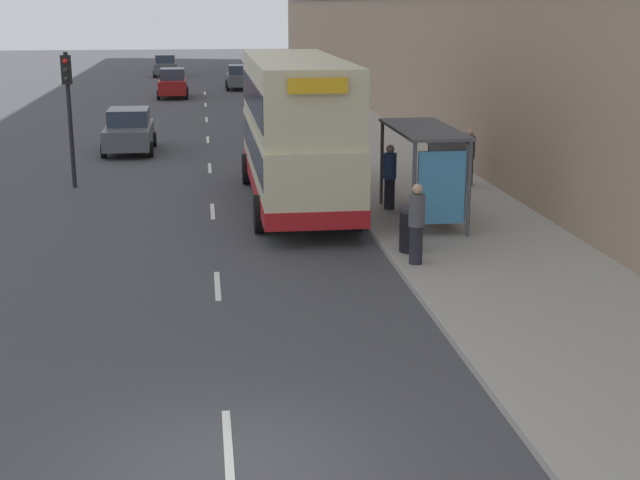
# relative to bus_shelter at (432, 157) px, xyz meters

# --- Properties ---
(ground_plane) EXTENTS (220.00, 220.00, 0.00)m
(ground_plane) POSITION_rel_bus_shelter_xyz_m (-5.77, -12.35, -1.88)
(ground_plane) COLOR #424247
(pavement) EXTENTS (5.00, 93.00, 0.14)m
(pavement) POSITION_rel_bus_shelter_xyz_m (0.73, 26.15, -1.81)
(pavement) COLOR #A39E93
(pavement) RESTS_ON ground_plane
(lane_mark_0) EXTENTS (0.12, 2.00, 0.01)m
(lane_mark_0) POSITION_rel_bus_shelter_xyz_m (-5.77, -11.56, -1.87)
(lane_mark_0) COLOR silver
(lane_mark_0) RESTS_ON ground_plane
(lane_mark_1) EXTENTS (0.12, 2.00, 0.01)m
(lane_mark_1) POSITION_rel_bus_shelter_xyz_m (-5.77, -4.51, -1.87)
(lane_mark_1) COLOR silver
(lane_mark_1) RESTS_ON ground_plane
(lane_mark_2) EXTENTS (0.12, 2.00, 0.01)m
(lane_mark_2) POSITION_rel_bus_shelter_xyz_m (-5.77, 2.54, -1.87)
(lane_mark_2) COLOR silver
(lane_mark_2) RESTS_ON ground_plane
(lane_mark_3) EXTENTS (0.12, 2.00, 0.01)m
(lane_mark_3) POSITION_rel_bus_shelter_xyz_m (-5.77, 9.59, -1.87)
(lane_mark_3) COLOR silver
(lane_mark_3) RESTS_ON ground_plane
(lane_mark_4) EXTENTS (0.12, 2.00, 0.01)m
(lane_mark_4) POSITION_rel_bus_shelter_xyz_m (-5.77, 16.64, -1.87)
(lane_mark_4) COLOR silver
(lane_mark_4) RESTS_ON ground_plane
(lane_mark_5) EXTENTS (0.12, 2.00, 0.01)m
(lane_mark_5) POSITION_rel_bus_shelter_xyz_m (-5.77, 23.69, -1.87)
(lane_mark_5) COLOR silver
(lane_mark_5) RESTS_ON ground_plane
(lane_mark_6) EXTENTS (0.12, 2.00, 0.01)m
(lane_mark_6) POSITION_rel_bus_shelter_xyz_m (-5.77, 30.74, -1.87)
(lane_mark_6) COLOR silver
(lane_mark_6) RESTS_ON ground_plane
(lane_mark_7) EXTENTS (0.12, 2.00, 0.01)m
(lane_mark_7) POSITION_rel_bus_shelter_xyz_m (-5.77, 37.79, -1.87)
(lane_mark_7) COLOR silver
(lane_mark_7) RESTS_ON ground_plane
(bus_shelter) EXTENTS (1.60, 4.20, 2.48)m
(bus_shelter) POSITION_rel_bus_shelter_xyz_m (0.00, 0.00, 0.00)
(bus_shelter) COLOR #4C4C51
(bus_shelter) RESTS_ON ground_plane
(double_decker_bus_near) EXTENTS (2.85, 10.15, 4.30)m
(double_decker_bus_near) POSITION_rel_bus_shelter_xyz_m (-3.30, 3.08, 0.41)
(double_decker_bus_near) COLOR beige
(double_decker_bus_near) RESTS_ON ground_plane
(car_0) EXTENTS (1.94, 3.92, 1.74)m
(car_0) POSITION_rel_bus_shelter_xyz_m (-8.85, 52.63, -1.02)
(car_0) COLOR #4C5156
(car_0) RESTS_ON ground_plane
(car_1) EXTENTS (1.99, 4.31, 1.72)m
(car_1) POSITION_rel_bus_shelter_xyz_m (-8.91, 13.74, -1.02)
(car_1) COLOR #4C5156
(car_1) RESTS_ON ground_plane
(car_2) EXTENTS (1.96, 3.87, 1.68)m
(car_2) POSITION_rel_bus_shelter_xyz_m (-3.31, 40.29, -1.04)
(car_2) COLOR #4C5156
(car_2) RESTS_ON ground_plane
(car_3) EXTENTS (1.91, 3.88, 1.83)m
(car_3) POSITION_rel_bus_shelter_xyz_m (-7.78, 35.12, -0.98)
(car_3) COLOR maroon
(car_3) RESTS_ON ground_plane
(pedestrian_at_shelter) EXTENTS (0.36, 0.36, 1.81)m
(pedestrian_at_shelter) POSITION_rel_bus_shelter_xyz_m (2.45, 4.73, -0.81)
(pedestrian_at_shelter) COLOR #23232D
(pedestrian_at_shelter) RESTS_ON ground_plane
(pedestrian_1) EXTENTS (0.36, 0.36, 1.82)m
(pedestrian_1) POSITION_rel_bus_shelter_xyz_m (-1.33, -3.87, -0.80)
(pedestrian_1) COLOR #23232D
(pedestrian_1) RESTS_ON ground_plane
(pedestrian_2) EXTENTS (0.36, 0.36, 1.84)m
(pedestrian_2) POSITION_rel_bus_shelter_xyz_m (-0.79, 1.62, -0.80)
(pedestrian_2) COLOR #23232D
(pedestrian_2) RESTS_ON ground_plane
(litter_bin) EXTENTS (0.55, 0.55, 1.05)m
(litter_bin) POSITION_rel_bus_shelter_xyz_m (-1.22, -2.86, -1.21)
(litter_bin) COLOR black
(litter_bin) RESTS_ON ground_plane
(traffic_light_far_kerb) EXTENTS (0.30, 0.32, 4.33)m
(traffic_light_far_kerb) POSITION_rel_bus_shelter_xyz_m (-10.17, 6.62, 1.06)
(traffic_light_far_kerb) COLOR black
(traffic_light_far_kerb) RESTS_ON ground_plane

